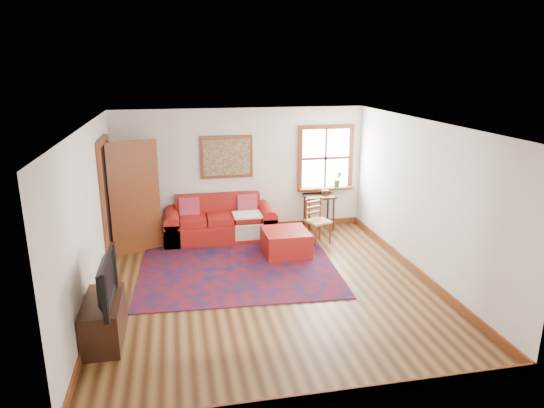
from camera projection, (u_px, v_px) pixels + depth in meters
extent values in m
plane|color=#3D2210|center=(268.00, 286.00, 7.50)|extent=(5.50, 5.50, 0.00)
cube|color=silver|center=(241.00, 171.00, 9.74)|extent=(5.00, 0.04, 2.50)
cube|color=silver|center=(322.00, 291.00, 4.56)|extent=(5.00, 0.04, 2.50)
cube|color=silver|center=(89.00, 219.00, 6.68)|extent=(0.04, 5.50, 2.50)
cube|color=silver|center=(423.00, 200.00, 7.63)|extent=(0.04, 5.50, 2.50)
cube|color=white|center=(267.00, 124.00, 6.81)|extent=(5.00, 5.50, 0.04)
cube|color=brown|center=(243.00, 227.00, 10.06)|extent=(5.00, 0.03, 0.12)
cube|color=brown|center=(99.00, 298.00, 7.01)|extent=(0.03, 5.50, 0.12)
cube|color=brown|center=(416.00, 270.00, 7.96)|extent=(0.03, 5.50, 0.12)
cube|color=white|center=(325.00, 158.00, 10.01)|extent=(1.00, 0.02, 1.20)
cube|color=brown|center=(326.00, 127.00, 9.82)|extent=(1.18, 0.06, 0.09)
cube|color=brown|center=(325.00, 188.00, 10.17)|extent=(1.18, 0.06, 0.09)
cube|color=brown|center=(300.00, 159.00, 9.89)|extent=(0.09, 0.06, 1.20)
cube|color=brown|center=(351.00, 157.00, 10.10)|extent=(0.09, 0.06, 1.20)
cube|color=brown|center=(326.00, 158.00, 9.99)|extent=(1.00, 0.04, 0.05)
cube|color=brown|center=(326.00, 188.00, 10.10)|extent=(1.15, 0.20, 0.04)
imported|color=#216024|center=(338.00, 179.00, 10.08)|extent=(0.18, 0.15, 0.33)
cube|color=black|center=(106.00, 204.00, 8.25)|extent=(0.02, 0.90, 2.05)
cube|color=brown|center=(104.00, 212.00, 7.79)|extent=(0.06, 0.09, 2.05)
cube|color=brown|center=(111.00, 196.00, 8.72)|extent=(0.06, 0.09, 2.05)
cube|color=brown|center=(102.00, 141.00, 7.96)|extent=(0.06, 1.08, 0.09)
cube|color=brown|center=(135.00, 198.00, 8.61)|extent=(0.86, 0.35, 2.05)
cube|color=silver|center=(134.00, 192.00, 8.59)|extent=(0.56, 0.22, 1.33)
cube|color=brown|center=(226.00, 157.00, 9.58)|extent=(1.05, 0.04, 0.85)
cube|color=tan|center=(227.00, 157.00, 9.55)|extent=(0.92, 0.03, 0.72)
cube|color=maroon|center=(238.00, 270.00, 8.09)|extent=(3.37, 2.76, 0.02)
cube|color=maroon|center=(220.00, 230.00, 9.50)|extent=(2.15, 0.89, 0.37)
cube|color=maroon|center=(218.00, 205.00, 9.68)|extent=(1.67, 0.24, 0.47)
cube|color=maroon|center=(172.00, 231.00, 9.31)|extent=(0.30, 0.89, 0.47)
cube|color=maroon|center=(266.00, 225.00, 9.66)|extent=(0.30, 0.89, 0.47)
cube|color=red|center=(189.00, 207.00, 9.42)|extent=(0.39, 0.19, 0.41)
cube|color=red|center=(247.00, 204.00, 9.64)|extent=(0.39, 0.19, 0.41)
cube|color=silver|center=(247.00, 215.00, 9.34)|extent=(0.54, 0.49, 0.04)
cube|color=maroon|center=(286.00, 242.00, 8.72)|extent=(0.80, 0.80, 0.45)
cube|color=#321B10|center=(319.00, 196.00, 9.93)|extent=(0.61, 0.46, 0.04)
cylinder|color=#321B10|center=(309.00, 217.00, 9.81)|extent=(0.04, 0.04, 0.69)
cylinder|color=#321B10|center=(333.00, 215.00, 9.90)|extent=(0.04, 0.04, 0.69)
cylinder|color=#321B10|center=(304.00, 211.00, 10.16)|extent=(0.04, 0.04, 0.69)
cylinder|color=#321B10|center=(328.00, 210.00, 10.26)|extent=(0.04, 0.04, 0.69)
cube|color=tan|center=(318.00, 221.00, 9.22)|extent=(0.51, 0.50, 0.04)
cylinder|color=brown|center=(316.00, 237.00, 9.07)|extent=(0.04, 0.04, 0.41)
cylinder|color=brown|center=(330.00, 233.00, 9.24)|extent=(0.04, 0.04, 0.41)
cylinder|color=brown|center=(306.00, 221.00, 9.27)|extent=(0.04, 0.04, 0.86)
cylinder|color=brown|center=(320.00, 218.00, 9.44)|extent=(0.04, 0.04, 0.86)
cube|color=brown|center=(313.00, 207.00, 9.29)|extent=(0.33, 0.15, 0.26)
cube|color=#321B10|center=(104.00, 320.00, 5.97)|extent=(0.44, 0.99, 0.54)
imported|color=black|center=(100.00, 281.00, 5.72)|extent=(0.13, 1.03, 0.59)
cylinder|color=silver|center=(110.00, 278.00, 6.30)|extent=(0.12, 0.12, 0.18)
cylinder|color=#FFA53F|center=(110.00, 280.00, 6.31)|extent=(0.07, 0.07, 0.12)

